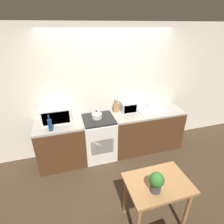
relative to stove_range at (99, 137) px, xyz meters
The scene contains 13 objects.
ground_plane 0.93m from the stove_range, 67.22° to the right, with size 16.00×16.00×0.00m, color #3D2D1E.
wall_back 0.97m from the stove_range, 47.33° to the left, with size 10.00×0.06×2.60m.
counter_left_run 0.75m from the stove_range, behind, with size 0.89×0.62×0.90m.
counter_right_run 1.07m from the stove_range, ahead, with size 1.52×0.62×0.90m.
stove_range is the anchor object (origin of this frame).
kettle 0.52m from the stove_range, 131.23° to the left, with size 0.20×0.20×0.17m.
microwave 0.99m from the stove_range, behind, with size 0.54×0.35×0.30m.
bottle 1.06m from the stove_range, 167.10° to the right, with size 0.07×0.07×0.30m.
knife_block 0.71m from the stove_range, 23.73° to the left, with size 0.11×0.08×0.26m.
toaster_oven 0.89m from the stove_range, 12.17° to the left, with size 0.31×0.29×0.21m.
sink_basin 1.25m from the stove_range, ahead, with size 0.56×0.38×0.24m.
dining_table 1.67m from the stove_range, 75.50° to the right, with size 0.81×0.56×0.76m.
potted_plant 1.80m from the stove_range, 79.65° to the right, with size 0.18×0.18×0.27m.
Camera 1 is at (-0.90, -2.20, 2.54)m, focal length 28.00 mm.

